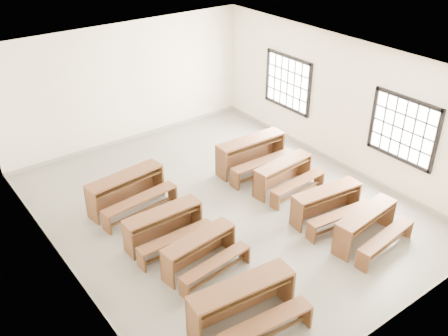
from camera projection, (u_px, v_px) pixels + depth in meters
room at (228, 117)px, 9.91m from camera, size 8.50×8.50×3.20m
desk_set_0 at (244, 303)px, 7.81m from camera, size 1.85×1.09×0.80m
desk_set_1 at (201, 251)px, 9.03m from camera, size 1.56×0.92×0.67m
desk_set_2 at (165, 225)px, 9.68m from camera, size 1.58×0.82×0.71m
desk_set_3 at (127, 189)px, 10.73m from camera, size 1.82×1.09×0.78m
desk_set_4 at (367, 225)px, 9.68m from camera, size 1.64×0.97×0.70m
desk_set_5 at (328, 203)px, 10.36m from camera, size 1.65×0.99×0.70m
desk_set_6 at (284, 174)px, 11.40m from camera, size 1.61×0.93×0.70m
desk_set_7 at (252, 152)px, 12.18m from camera, size 1.83×0.99×0.81m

